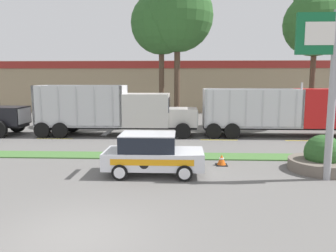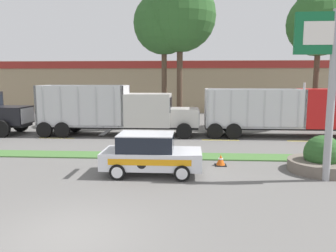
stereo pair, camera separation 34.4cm
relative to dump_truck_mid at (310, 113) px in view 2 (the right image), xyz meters
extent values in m
plane|color=slate|center=(-11.18, -15.00, -1.65)|extent=(600.00, 600.00, 0.00)
cube|color=#477538|center=(-11.18, -6.41, -1.62)|extent=(120.00, 1.40, 0.06)
cube|color=yellow|center=(-16.95, -1.71, -1.65)|extent=(2.40, 0.14, 0.01)
cube|color=yellow|center=(-11.55, -1.71, -1.65)|extent=(2.40, 0.14, 0.01)
cube|color=yellow|center=(-6.15, -1.71, -1.65)|extent=(2.40, 0.14, 0.01)
cube|color=yellow|center=(-0.75, -1.71, -1.65)|extent=(2.40, 0.14, 0.01)
cube|color=black|center=(-20.74, -0.41, -0.28)|extent=(2.41, 2.10, 1.23)
cube|color=#B7B7BC|center=(-19.50, -0.41, -0.28)|extent=(0.06, 1.79, 1.05)
cylinder|color=black|center=(-20.74, -1.67, -1.08)|extent=(1.15, 0.30, 1.15)
cylinder|color=black|center=(-20.74, 0.85, -1.08)|extent=(1.15, 0.30, 1.15)
cube|color=black|center=(-1.12, 0.00, -1.05)|extent=(11.92, 1.37, 0.18)
cube|color=red|center=(0.88, 0.00, 0.32)|extent=(3.11, 2.50, 2.55)
cylinder|color=silver|center=(-0.78, -0.81, 1.17)|extent=(0.14, 0.14, 1.71)
cube|color=silver|center=(-3.88, 0.00, -0.90)|extent=(6.40, 2.50, 0.12)
cube|color=silver|center=(-0.76, 0.00, 0.34)|extent=(0.16, 2.50, 2.48)
cube|color=silver|center=(-7.00, 0.00, 0.34)|extent=(0.16, 2.50, 2.48)
cube|color=silver|center=(-3.88, -1.17, 0.34)|extent=(6.40, 0.16, 2.48)
cube|color=silver|center=(-3.88, 1.17, 0.34)|extent=(6.40, 0.16, 2.48)
cube|color=#BCBCC1|center=(-6.54, -1.27, 0.34)|extent=(0.10, 0.04, 2.35)
cube|color=#BCBCC1|center=(-5.48, -1.27, 0.34)|extent=(0.10, 0.04, 2.35)
cube|color=#BCBCC1|center=(-4.41, -1.27, 0.34)|extent=(0.10, 0.04, 2.35)
cube|color=#BCBCC1|center=(-3.34, -1.27, 0.34)|extent=(0.10, 0.04, 2.35)
cube|color=#BCBCC1|center=(-2.28, -1.27, 0.34)|extent=(0.10, 0.04, 2.35)
cube|color=#BCBCC1|center=(-1.21, -1.27, 0.34)|extent=(0.10, 0.04, 2.35)
cylinder|color=black|center=(-6.48, -1.23, -1.14)|extent=(1.03, 0.30, 1.03)
cylinder|color=black|center=(-6.48, 1.23, -1.14)|extent=(1.03, 0.30, 1.03)
cylinder|color=black|center=(-5.27, -1.23, -1.14)|extent=(1.03, 0.30, 1.03)
cylinder|color=black|center=(-5.27, 1.23, -1.14)|extent=(1.03, 0.30, 1.03)
cube|color=black|center=(-13.01, -0.18, -1.04)|extent=(10.92, 1.41, 0.18)
cube|color=silver|center=(-8.50, -0.18, -0.35)|extent=(1.91, 2.10, 1.21)
cube|color=#B7B7BC|center=(-7.52, -0.18, -0.35)|extent=(0.06, 1.79, 1.03)
cube|color=silver|center=(-10.98, -0.18, 0.15)|extent=(3.04, 2.56, 2.21)
cube|color=black|center=(-9.44, -0.18, 0.54)|extent=(0.04, 2.18, 0.99)
cylinder|color=silver|center=(-12.60, -1.01, 0.99)|extent=(0.14, 0.14, 1.69)
cube|color=silver|center=(-15.49, -0.18, -0.89)|extent=(5.98, 2.56, 0.12)
cube|color=silver|center=(-12.58, -0.18, 0.46)|extent=(0.16, 2.56, 2.71)
cube|color=silver|center=(-18.40, -0.18, 0.46)|extent=(0.16, 2.56, 2.71)
cube|color=silver|center=(-15.49, -1.38, 0.46)|extent=(5.98, 0.16, 2.71)
cube|color=silver|center=(-15.49, 1.02, 0.46)|extent=(5.98, 0.16, 2.71)
cube|color=#B2B2B7|center=(-17.88, -1.48, 0.46)|extent=(0.10, 0.04, 2.58)
cube|color=#B2B2B7|center=(-16.68, -1.48, 0.46)|extent=(0.10, 0.04, 2.58)
cube|color=#B2B2B7|center=(-15.49, -1.48, 0.46)|extent=(0.10, 0.04, 2.58)
cube|color=#B2B2B7|center=(-14.29, -1.48, 0.46)|extent=(0.10, 0.04, 2.58)
cube|color=#B2B2B7|center=(-13.10, -1.48, 0.46)|extent=(0.10, 0.04, 2.58)
cylinder|color=black|center=(-8.50, -1.44, -1.13)|extent=(1.04, 0.30, 1.04)
cylinder|color=black|center=(-8.50, 1.08, -1.13)|extent=(1.04, 0.30, 1.04)
cylinder|color=black|center=(-17.88, -1.44, -1.13)|extent=(1.04, 0.30, 1.04)
cylinder|color=black|center=(-17.88, 1.08, -1.13)|extent=(1.04, 0.30, 1.04)
cylinder|color=black|center=(-16.65, -1.44, -1.13)|extent=(1.04, 0.30, 1.04)
cylinder|color=black|center=(-16.65, 1.08, -1.13)|extent=(1.04, 0.30, 1.04)
cube|color=silver|center=(-9.68, -9.53, -1.00)|extent=(4.04, 1.88, 0.68)
cube|color=black|center=(-9.92, -9.53, -0.33)|extent=(2.22, 1.65, 0.66)
cube|color=silver|center=(-9.92, -9.53, 0.02)|extent=(2.22, 1.65, 0.04)
cube|color=black|center=(-11.60, -9.52, 0.06)|extent=(0.21, 1.49, 0.03)
cube|color=orange|center=(-9.69, -10.47, -0.93)|extent=(3.22, 0.03, 0.24)
cylinder|color=black|center=(-9.99, -10.47, -1.00)|extent=(0.37, 0.01, 0.37)
cylinder|color=black|center=(-8.44, -10.42, -1.34)|extent=(0.63, 0.20, 0.63)
cylinder|color=silver|center=(-8.44, -10.53, -1.34)|extent=(0.44, 0.01, 0.44)
cylinder|color=black|center=(-8.43, -8.64, -1.34)|extent=(0.63, 0.20, 0.63)
cylinder|color=silver|center=(-8.43, -8.54, -1.34)|extent=(0.44, 0.01, 0.44)
cylinder|color=black|center=(-10.93, -10.41, -1.34)|extent=(0.63, 0.20, 0.63)
cylinder|color=silver|center=(-10.94, -10.52, -1.34)|extent=(0.44, 0.01, 0.44)
cylinder|color=black|center=(-10.93, -8.63, -1.34)|extent=(0.63, 0.20, 0.63)
cylinder|color=silver|center=(-10.93, -8.52, -1.34)|extent=(0.44, 0.01, 0.44)
cylinder|color=#9E9EA3|center=(-2.89, -9.96, 1.54)|extent=(0.28, 0.28, 6.39)
cube|color=#146638|center=(-2.89, -9.96, 3.88)|extent=(2.94, 0.16, 1.51)
cylinder|color=#6B6056|center=(-2.54, -8.66, -1.42)|extent=(2.79, 2.79, 0.47)
sphere|color=#2D5B28|center=(-2.54, -8.66, -0.87)|extent=(1.53, 1.53, 1.53)
cube|color=black|center=(-6.74, -7.99, -1.64)|extent=(0.52, 0.52, 0.03)
cone|color=#EA5B14|center=(-6.74, -7.99, -1.39)|extent=(0.40, 0.40, 0.47)
cylinder|color=white|center=(-6.74, -7.99, -1.34)|extent=(0.22, 0.22, 0.06)
cube|color=#9E896B|center=(-10.18, 21.40, 1.34)|extent=(43.88, 12.00, 5.99)
cube|color=maroon|center=(-10.18, 15.35, 3.89)|extent=(41.68, 0.10, 0.80)
cylinder|color=brown|center=(-10.31, 5.19, 1.87)|extent=(0.44, 0.44, 7.04)
sphere|color=#2D5B28|center=(-10.31, 5.19, 6.77)|extent=(5.05, 5.05, 5.05)
cylinder|color=brown|center=(1.81, 4.28, 1.74)|extent=(0.43, 0.43, 6.78)
sphere|color=#2D5B28|center=(1.81, 4.28, 6.49)|extent=(4.95, 4.95, 4.95)
cylinder|color=brown|center=(-9.00, 4.94, 2.04)|extent=(0.49, 0.49, 7.39)
sphere|color=#2D5B28|center=(-9.00, 4.94, 7.34)|extent=(5.84, 5.84, 5.84)
camera|label=1|loc=(-8.53, -22.58, 2.22)|focal=35.00mm
camera|label=2|loc=(-8.18, -22.56, 2.22)|focal=35.00mm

